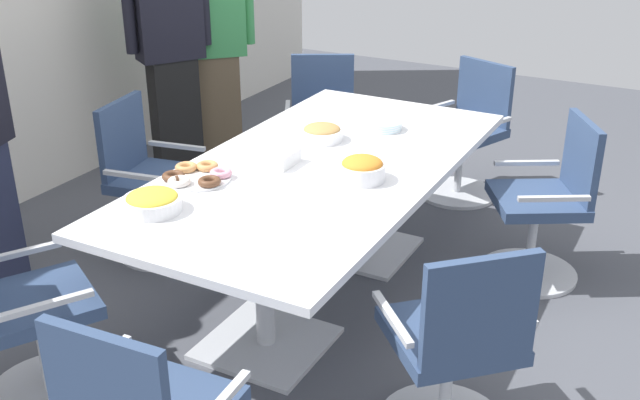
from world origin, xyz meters
name	(u,v)px	position (x,y,z in m)	size (l,w,h in m)	color
ground_plane	(320,293)	(0.00, 0.00, -0.01)	(10.00, 10.00, 0.01)	#4C4F56
conference_table	(320,187)	(0.00, 0.00, 0.63)	(2.40, 1.20, 0.75)	white
office_chair_0	(546,209)	(0.75, -0.99, 0.41)	(0.74, 0.74, 0.91)	silver
office_chair_1	(466,138)	(1.66, -0.25, 0.41)	(0.70, 0.70, 0.91)	silver
office_chair_2	(323,131)	(1.33, 0.69, 0.41)	(0.73, 0.73, 0.91)	silver
office_chair_3	(151,187)	(-0.02, 1.10, 0.41)	(0.63, 0.63, 0.91)	silver
office_chair_4	(24,318)	(-1.34, 0.68, 0.41)	(0.74, 0.74, 0.91)	silver
office_chair_6	(455,354)	(-0.75, -0.99, 0.41)	(0.76, 0.76, 0.91)	silver
person_standing_2	(170,46)	(0.98, 1.69, 0.97)	(0.56, 0.42, 1.84)	black
person_standing_3	(214,44)	(1.34, 1.59, 0.92)	(0.50, 0.48, 1.76)	brown
snack_bowl_chips_yellow	(152,201)	(-0.83, 0.38, 0.80)	(0.25, 0.25, 0.09)	white
snack_bowl_cookies	(322,132)	(0.31, 0.15, 0.79)	(0.23, 0.23, 0.09)	white
snack_bowl_chips_orange	(362,169)	(-0.09, -0.27, 0.81)	(0.22, 0.22, 0.12)	white
donut_platter	(197,176)	(-0.46, 0.42, 0.77)	(0.33, 0.32, 0.04)	white
plate_stack	(383,126)	(0.63, -0.07, 0.77)	(0.21, 0.21, 0.05)	white
napkin_pile	(276,157)	(-0.10, 0.19, 0.79)	(0.19, 0.19, 0.07)	white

